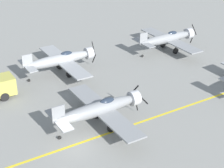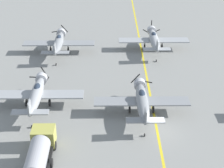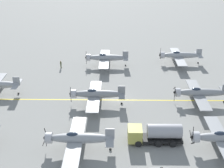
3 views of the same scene
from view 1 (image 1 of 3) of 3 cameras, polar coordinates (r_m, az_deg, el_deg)
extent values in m
plane|color=gray|center=(35.69, -6.33, -9.41)|extent=(400.00, 400.00, 0.00)
cube|color=yellow|center=(35.68, -6.33, -9.40)|extent=(0.30, 160.00, 0.01)
ellipsoid|color=gray|center=(37.11, -2.32, -3.89)|extent=(1.50, 9.50, 1.42)
cylinder|color=#B7B7BC|center=(39.15, 3.38, -2.15)|extent=(1.58, 0.90, 1.58)
ellipsoid|color=#232D3D|center=(37.31, -0.80, -2.68)|extent=(0.80, 1.70, 0.76)
cube|color=gray|center=(37.60, -1.29, -4.02)|extent=(12.00, 2.10, 0.16)
cube|color=gray|center=(35.55, -8.11, -5.40)|extent=(4.40, 1.10, 0.12)
cube|color=gray|center=(35.21, -8.18, -4.50)|extent=(0.14, 1.30, 1.60)
sphere|color=black|center=(39.40, 3.98, -1.97)|extent=(0.56, 0.56, 0.56)
cube|color=black|center=(40.01, 3.71, -2.82)|extent=(0.72, 0.06, 1.69)
cube|color=black|center=(38.72, 4.72, -2.29)|extent=(1.75, 0.06, 0.45)
cube|color=black|center=(39.49, 3.55, -0.78)|extent=(1.24, 0.06, 1.42)
cylinder|color=black|center=(39.05, -2.39, -3.84)|extent=(0.14, 0.14, 1.26)
cylinder|color=black|center=(39.38, -2.37, -4.63)|extent=(0.22, 0.90, 0.90)
cylinder|color=black|center=(36.84, -0.11, -5.89)|extent=(0.14, 0.14, 1.26)
cylinder|color=black|center=(37.18, -0.11, -6.71)|extent=(0.22, 0.90, 0.90)
cylinder|color=black|center=(36.64, -7.99, -8.09)|extent=(0.12, 0.36, 0.36)
ellipsoid|color=#95979A|center=(48.64, -8.18, 3.66)|extent=(1.50, 9.50, 1.42)
cylinder|color=#B7B7BC|center=(50.37, -3.54, 4.72)|extent=(1.57, 0.90, 1.58)
ellipsoid|color=#232D3D|center=(48.84, -7.00, 4.55)|extent=(0.80, 1.70, 0.76)
cube|color=#95979A|center=(49.04, -7.34, 3.48)|extent=(12.00, 2.10, 0.16)
cube|color=#95979A|center=(47.30, -12.72, 2.76)|extent=(4.40, 1.10, 0.12)
cube|color=#95979A|center=(47.05, -12.80, 3.48)|extent=(0.14, 1.30, 1.60)
sphere|color=black|center=(50.59, -3.04, 4.84)|extent=(0.56, 0.56, 0.56)
cube|color=black|center=(50.48, -2.76, 3.89)|extent=(1.08, 0.06, 1.54)
cube|color=black|center=(49.97, -2.84, 5.52)|extent=(0.91, 0.06, 1.63)
cube|color=black|center=(51.32, -3.50, 5.10)|extent=(1.76, 0.06, 0.24)
cylinder|color=black|center=(50.56, -8.01, 3.40)|extent=(0.14, 0.14, 1.26)
cylinder|color=black|center=(50.81, -7.96, 2.75)|extent=(0.22, 0.90, 0.90)
cylinder|color=black|center=(48.04, -6.55, 2.19)|extent=(0.14, 0.14, 1.26)
cylinder|color=black|center=(48.31, -6.51, 1.51)|extent=(0.22, 0.90, 0.90)
cylinder|color=black|center=(48.13, -12.54, 0.55)|extent=(0.12, 0.36, 0.36)
ellipsoid|color=gray|center=(56.13, 8.21, 6.87)|extent=(1.50, 9.50, 1.42)
cylinder|color=#B7B7BC|center=(58.93, 11.62, 7.57)|extent=(1.57, 0.90, 1.58)
ellipsoid|color=#232D3D|center=(56.64, 9.16, 7.60)|extent=(0.80, 1.70, 0.76)
cube|color=gray|center=(56.71, 8.79, 6.68)|extent=(12.00, 2.10, 0.16)
cube|color=gray|center=(53.71, 4.80, 6.30)|extent=(4.40, 1.10, 0.12)
cube|color=gray|center=(53.48, 4.82, 6.95)|extent=(0.14, 1.30, 1.60)
sphere|color=black|center=(59.25, 11.98, 7.64)|extent=(0.56, 0.56, 0.56)
cube|color=black|center=(58.66, 12.41, 8.10)|extent=(1.22, 0.06, 1.44)
cube|color=black|center=(59.80, 11.44, 8.02)|extent=(1.75, 0.06, 0.43)
cube|color=black|center=(59.31, 12.11, 6.81)|extent=(0.74, 0.06, 1.69)
cylinder|color=black|center=(58.00, 7.81, 6.55)|extent=(0.14, 0.14, 1.26)
cylinder|color=black|center=(58.22, 7.77, 5.96)|extent=(0.22, 0.90, 0.90)
cylinder|color=black|center=(55.87, 9.72, 5.60)|extent=(0.14, 0.14, 1.26)
cylinder|color=black|center=(56.10, 9.67, 5.00)|extent=(0.22, 0.90, 0.90)
cylinder|color=black|center=(54.42, 4.66, 4.29)|extent=(0.12, 0.36, 0.36)
cube|color=#B2AD4C|center=(44.93, -16.04, -0.09)|extent=(2.50, 2.08, 2.00)
cylinder|color=black|center=(44.22, -16.04, -1.90)|extent=(0.30, 1.00, 1.00)
camera|label=2|loc=(40.36, -73.43, 16.95)|focal=60.00mm
camera|label=3|loc=(78.52, -25.75, 29.57)|focal=50.00mm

